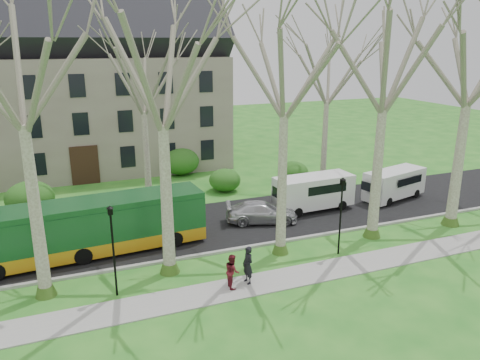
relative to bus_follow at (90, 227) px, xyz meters
name	(u,v)px	position (x,y,z in m)	size (l,w,h in m)	color
ground	(231,264)	(6.68, -3.96, -1.62)	(120.00, 120.00, 0.00)	#247020
sidewalk	(249,286)	(6.68, -6.46, -1.59)	(70.00, 2.00, 0.06)	gray
road	(200,227)	(6.68, 1.54, -1.59)	(80.00, 8.00, 0.06)	black
curb	(221,252)	(6.68, -2.46, -1.55)	(80.00, 0.25, 0.14)	#A5A39E
building	(73,79)	(0.68, 20.04, 6.45)	(26.50, 12.20, 16.00)	gray
tree_row_verge	(228,133)	(6.68, -3.66, 5.38)	(49.00, 7.00, 14.00)	gray
tree_row_far	(157,121)	(5.34, 7.04, 4.38)	(33.00, 7.00, 12.00)	gray
lamp_row	(237,226)	(6.68, -4.96, 0.95)	(36.22, 0.22, 4.30)	black
hedges	(108,184)	(2.01, 10.04, -0.62)	(30.60, 8.60, 2.00)	#1E5017
bus_follow	(90,227)	(0.00, 0.00, 0.00)	(12.48, 2.60, 3.12)	#164D22
sedan	(262,212)	(10.62, 0.82, -0.89)	(1.87, 4.60, 1.34)	#B4B4B9
van_a	(313,193)	(14.89, 1.65, -0.35)	(5.52, 2.01, 2.41)	white
van_b	(394,185)	(21.62, 1.49, -0.46)	(5.04, 1.83, 2.20)	white
pedestrian_a	(248,265)	(6.73, -6.20, -0.62)	(0.68, 0.45, 1.87)	black
pedestrian_b	(232,271)	(5.89, -6.30, -0.73)	(0.81, 0.63, 1.66)	maroon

